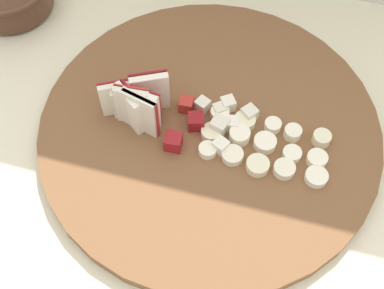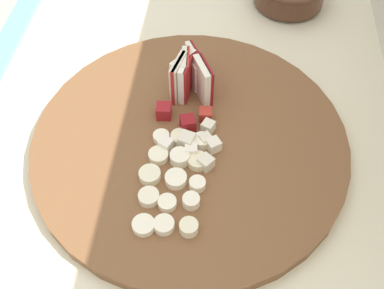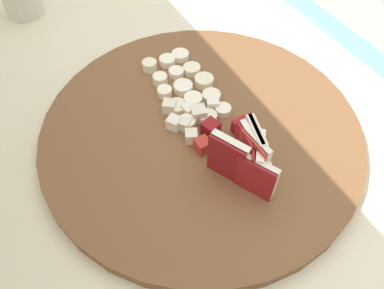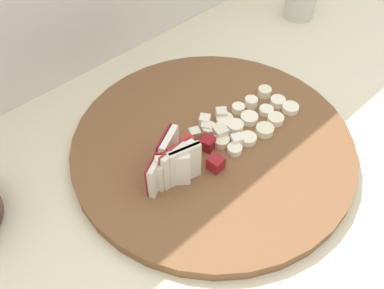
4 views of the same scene
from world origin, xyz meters
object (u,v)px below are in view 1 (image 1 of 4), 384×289
object	(u,v)px
apple_wedge_fan	(136,103)
apple_dice_pile	(209,121)
cutting_board	(210,130)
banana_slice_rows	(264,145)

from	to	relation	value
apple_wedge_fan	apple_dice_pile	xyz separation A→B (m)	(0.09, 0.01, -0.02)
cutting_board	banana_slice_rows	size ratio (longest dim) A/B	2.69
cutting_board	apple_dice_pile	size ratio (longest dim) A/B	4.18
cutting_board	apple_dice_pile	world-z (taller)	apple_dice_pile
apple_dice_pile	banana_slice_rows	distance (m)	0.08
apple_wedge_fan	apple_dice_pile	distance (m)	0.10
apple_wedge_fan	cutting_board	bearing A→B (deg)	6.71
banana_slice_rows	apple_wedge_fan	bearing A→B (deg)	179.18
banana_slice_rows	apple_dice_pile	bearing A→B (deg)	169.25
cutting_board	apple_wedge_fan	xyz separation A→B (m)	(-0.10, -0.01, 0.04)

